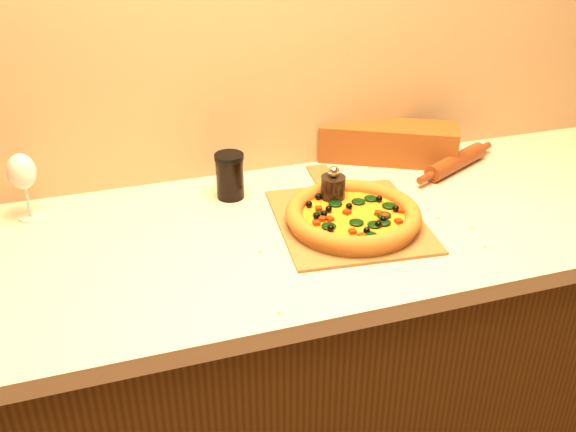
# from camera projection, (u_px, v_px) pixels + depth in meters

# --- Properties ---
(cabinet) EXTENTS (2.80, 0.65, 0.86)m
(cabinet) POSITION_uv_depth(u_px,v_px,m) (287.00, 382.00, 1.69)
(cabinet) COLOR #44250E
(cabinet) RESTS_ON ground
(countertop) EXTENTS (2.84, 0.68, 0.04)m
(countertop) POSITION_uv_depth(u_px,v_px,m) (287.00, 236.00, 1.47)
(countertop) COLOR beige
(countertop) RESTS_ON cabinet
(pizza_peel) EXTENTS (0.36, 0.51, 0.01)m
(pizza_peel) POSITION_uv_depth(u_px,v_px,m) (347.00, 218.00, 1.50)
(pizza_peel) COLOR brown
(pizza_peel) RESTS_ON countertop
(pizza) EXTENTS (0.31, 0.31, 0.04)m
(pizza) POSITION_uv_depth(u_px,v_px,m) (353.00, 216.00, 1.46)
(pizza) COLOR #A9692A
(pizza) RESTS_ON pizza_peel
(pepper_grinder) EXTENTS (0.06, 0.06, 0.11)m
(pepper_grinder) POSITION_uv_depth(u_px,v_px,m) (333.00, 191.00, 1.52)
(pepper_grinder) COLOR black
(pepper_grinder) RESTS_ON countertop
(rolling_pin) EXTENTS (0.31, 0.17, 0.05)m
(rolling_pin) POSITION_uv_depth(u_px,v_px,m) (456.00, 162.00, 1.73)
(rolling_pin) COLOR #5E2610
(rolling_pin) RESTS_ON countertop
(bread_bag) EXTENTS (0.39, 0.28, 0.10)m
(bread_bag) POSITION_uv_depth(u_px,v_px,m) (388.00, 142.00, 1.78)
(bread_bag) COLOR brown
(bread_bag) RESTS_ON countertop
(wine_glass) EXTENTS (0.07, 0.07, 0.16)m
(wine_glass) POSITION_uv_depth(u_px,v_px,m) (22.00, 173.00, 1.45)
(wine_glass) COLOR silver
(wine_glass) RESTS_ON countertop
(dark_jar) EXTENTS (0.07, 0.07, 0.11)m
(dark_jar) POSITION_uv_depth(u_px,v_px,m) (230.00, 176.00, 1.57)
(dark_jar) COLOR black
(dark_jar) RESTS_ON countertop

